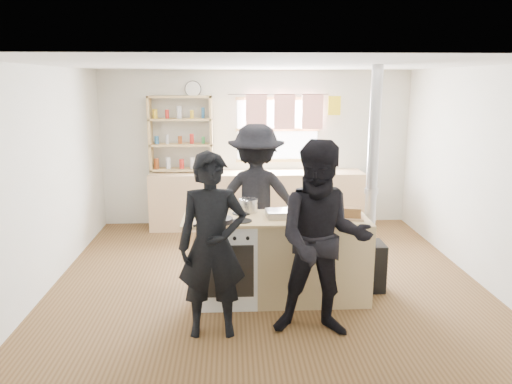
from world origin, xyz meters
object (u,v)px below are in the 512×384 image
(bread_board, at_px, (350,214))
(person_far, at_px, (256,199))
(thermos, at_px, (318,162))
(stockpot_counter, at_px, (318,205))
(cooking_island, at_px, (283,258))
(stockpot_stove, at_px, (248,205))
(person_near_left, at_px, (212,246))
(person_near_right, at_px, (323,240))
(flue_heater, at_px, (369,235))
(skillet_greens, at_px, (220,220))
(roast_tray, at_px, (281,213))

(bread_board, bearing_deg, person_far, 132.16)
(thermos, relative_size, stockpot_counter, 1.02)
(cooking_island, height_order, stockpot_stove, stockpot_stove)
(thermos, height_order, person_near_left, person_near_left)
(stockpot_stove, height_order, person_far, person_far)
(person_near_right, bearing_deg, cooking_island, 117.15)
(stockpot_counter, xyz_separation_m, flue_heater, (0.62, 0.16, -0.39))
(thermos, height_order, cooking_island, thermos)
(stockpot_counter, distance_m, bread_board, 0.36)
(bread_board, height_order, person_far, person_far)
(skillet_greens, distance_m, stockpot_stove, 0.51)
(person_near_right, height_order, person_far, person_near_right)
(skillet_greens, relative_size, person_near_right, 0.20)
(cooking_island, height_order, person_far, person_far)
(skillet_greens, bearing_deg, stockpot_stove, 53.30)
(skillet_greens, xyz_separation_m, person_far, (0.42, 1.11, -0.04))
(bread_board, bearing_deg, stockpot_counter, 150.24)
(flue_heater, bearing_deg, thermos, 93.40)
(cooking_island, distance_m, person_far, 1.04)
(thermos, bearing_deg, stockpot_stove, -115.18)
(bread_board, height_order, person_near_right, person_near_right)
(cooking_island, distance_m, roast_tray, 0.50)
(flue_heater, bearing_deg, bread_board, -132.28)
(bread_board, relative_size, person_near_left, 0.19)
(person_far, bearing_deg, stockpot_counter, 130.34)
(person_near_right, bearing_deg, bread_board, 65.73)
(flue_heater, height_order, person_far, flue_heater)
(flue_heater, relative_size, person_near_right, 1.36)
(cooking_island, relative_size, person_far, 1.08)
(bread_board, distance_m, person_far, 1.38)
(cooking_island, distance_m, person_near_left, 1.10)
(cooking_island, relative_size, person_near_left, 1.14)
(roast_tray, xyz_separation_m, person_near_left, (-0.70, -0.71, -0.11))
(stockpot_counter, relative_size, bread_board, 0.96)
(stockpot_counter, distance_m, flue_heater, 0.75)
(bread_board, bearing_deg, thermos, 86.86)
(person_near_left, bearing_deg, stockpot_stove, 67.18)
(cooking_island, xyz_separation_m, stockpot_stove, (-0.37, 0.21, 0.54))
(stockpot_counter, bearing_deg, roast_tray, -170.74)
(skillet_greens, xyz_separation_m, roast_tray, (0.64, 0.19, 0.01))
(bread_board, xyz_separation_m, flue_heater, (0.31, 0.34, -0.34))
(flue_heater, bearing_deg, person_near_left, -151.26)
(stockpot_counter, distance_m, person_far, 1.06)
(skillet_greens, height_order, stockpot_counter, stockpot_counter)
(cooking_island, distance_m, skillet_greens, 0.85)
(cooking_island, relative_size, flue_heater, 0.79)
(thermos, relative_size, person_far, 0.17)
(stockpot_stove, relative_size, person_near_right, 0.11)
(skillet_greens, bearing_deg, cooking_island, 16.27)
(skillet_greens, height_order, person_far, person_far)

